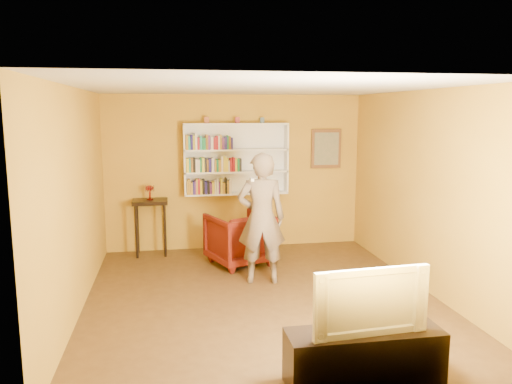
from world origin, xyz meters
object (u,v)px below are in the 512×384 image
at_px(ruby_lustre, 150,189).
at_px(console_table, 150,209).
at_px(bookshelf, 236,159).
at_px(tv_cabinet, 364,357).
at_px(television, 366,298).
at_px(person, 261,218).
at_px(armchair, 240,239).

bearing_deg(ruby_lustre, console_table, -116.57).
bearing_deg(bookshelf, console_table, -173.82).
relative_size(bookshelf, ruby_lustre, 7.31).
xyz_separation_m(tv_cabinet, television, (0.00, 0.00, 0.55)).
distance_m(person, tv_cabinet, 2.93).
distance_m(bookshelf, television, 4.75).
xyz_separation_m(ruby_lustre, tv_cabinet, (1.99, -4.50, -0.87)).
bearing_deg(ruby_lustre, person, -46.50).
height_order(console_table, armchair, console_table).
height_order(bookshelf, armchair, bookshelf).
distance_m(bookshelf, console_table, 1.69).
height_order(ruby_lustre, tv_cabinet, ruby_lustre).
xyz_separation_m(ruby_lustre, person, (1.59, -1.67, -0.20)).
height_order(ruby_lustre, person, person).
distance_m(ruby_lustre, person, 2.31).
height_order(armchair, tv_cabinet, armchair).
bearing_deg(tv_cabinet, bookshelf, 96.29).
relative_size(bookshelf, tv_cabinet, 1.29).
relative_size(ruby_lustre, television, 0.23).
xyz_separation_m(console_table, television, (1.99, -4.50, 0.02)).
distance_m(console_table, television, 4.92).
height_order(person, tv_cabinet, person).
bearing_deg(console_table, television, -66.16).
bearing_deg(armchair, console_table, -50.01).
relative_size(ruby_lustre, armchair, 0.27).
xyz_separation_m(bookshelf, television, (0.51, -4.66, -0.79)).
relative_size(console_table, armchair, 1.05).
distance_m(console_table, tv_cabinet, 4.95).
xyz_separation_m(person, tv_cabinet, (0.40, -2.83, -0.68)).
relative_size(armchair, tv_cabinet, 0.65).
xyz_separation_m(console_table, tv_cabinet, (1.99, -4.50, -0.53)).
bearing_deg(television, console_table, 109.52).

